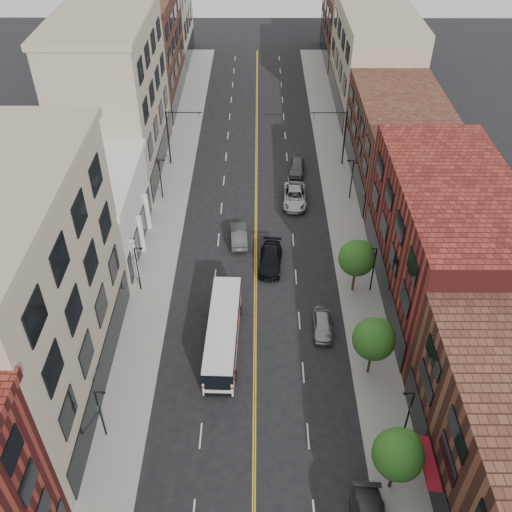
{
  "coord_description": "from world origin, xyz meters",
  "views": [
    {
      "loc": [
        0.23,
        -16.44,
        37.1
      ],
      "look_at": [
        0.06,
        23.09,
        5.0
      ],
      "focal_mm": 40.0,
      "sensor_mm": 36.0,
      "label": 1
    }
  ],
  "objects_px": {
    "car_parked_far": "(322,325)",
    "car_lane_behind": "(239,235)",
    "car_lane_c": "(297,167)",
    "city_bus": "(223,331)",
    "car_lane_a": "(271,259)",
    "car_lane_b": "(295,196)"
  },
  "relations": [
    {
      "from": "car_parked_far",
      "to": "car_lane_behind",
      "type": "distance_m",
      "value": 15.18
    },
    {
      "from": "city_bus",
      "to": "car_lane_c",
      "type": "distance_m",
      "value": 30.03
    },
    {
      "from": "car_parked_far",
      "to": "car_lane_b",
      "type": "distance_m",
      "value": 20.54
    },
    {
      "from": "city_bus",
      "to": "car_lane_a",
      "type": "height_order",
      "value": "city_bus"
    },
    {
      "from": "city_bus",
      "to": "car_lane_b",
      "type": "height_order",
      "value": "city_bus"
    },
    {
      "from": "car_lane_behind",
      "to": "car_lane_c",
      "type": "relative_size",
      "value": 1.03
    },
    {
      "from": "car_lane_b",
      "to": "car_lane_c",
      "type": "xyz_separation_m",
      "value": [
        0.61,
        6.76,
        -0.03
      ]
    },
    {
      "from": "car_lane_a",
      "to": "car_parked_far",
      "type": "bearing_deg",
      "value": -58.81
    },
    {
      "from": "car_lane_c",
      "to": "city_bus",
      "type": "bearing_deg",
      "value": -98.22
    },
    {
      "from": "car_parked_far",
      "to": "city_bus",
      "type": "bearing_deg",
      "value": -167.5
    },
    {
      "from": "city_bus",
      "to": "car_lane_behind",
      "type": "relative_size",
      "value": 2.36
    },
    {
      "from": "car_lane_behind",
      "to": "car_lane_a",
      "type": "xyz_separation_m",
      "value": [
        3.3,
        -4.07,
        0.01
      ]
    },
    {
      "from": "car_lane_a",
      "to": "car_lane_c",
      "type": "distance_m",
      "value": 18.62
    },
    {
      "from": "car_lane_behind",
      "to": "car_lane_a",
      "type": "bearing_deg",
      "value": 125.06
    },
    {
      "from": "car_lane_behind",
      "to": "car_lane_b",
      "type": "relative_size",
      "value": 0.81
    },
    {
      "from": "car_parked_far",
      "to": "car_lane_behind",
      "type": "height_order",
      "value": "car_lane_behind"
    },
    {
      "from": "city_bus",
      "to": "car_lane_b",
      "type": "relative_size",
      "value": 1.92
    },
    {
      "from": "car_lane_a",
      "to": "car_lane_c",
      "type": "relative_size",
      "value": 1.18
    },
    {
      "from": "car_lane_behind",
      "to": "car_lane_c",
      "type": "height_order",
      "value": "car_lane_c"
    },
    {
      "from": "car_lane_b",
      "to": "car_lane_c",
      "type": "bearing_deg",
      "value": 87.04
    },
    {
      "from": "city_bus",
      "to": "car_lane_c",
      "type": "bearing_deg",
      "value": 76.62
    },
    {
      "from": "car_lane_c",
      "to": "car_parked_far",
      "type": "bearing_deg",
      "value": -81.35
    }
  ]
}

